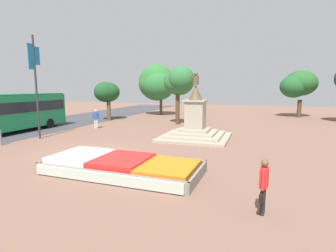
# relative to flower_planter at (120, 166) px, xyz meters

# --- Properties ---
(ground_plane) EXTENTS (89.97, 89.97, 0.00)m
(ground_plane) POSITION_rel_flower_planter_xyz_m (-3.26, 2.49, -0.31)
(ground_plane) COLOR brown
(flower_planter) EXTENTS (6.98, 3.16, 0.67)m
(flower_planter) POSITION_rel_flower_planter_xyz_m (0.00, 0.00, 0.00)
(flower_planter) COLOR #38281C
(flower_planter) RESTS_ON ground_plane
(statue_monument) EXTENTS (4.86, 4.86, 4.80)m
(statue_monument) POSITION_rel_flower_planter_xyz_m (1.34, 8.73, 0.61)
(statue_monument) COLOR gray
(statue_monument) RESTS_ON ground_plane
(banner_pole) EXTENTS (0.14, 1.26, 7.35)m
(banner_pole) POSITION_rel_flower_planter_xyz_m (-9.45, 5.00, 3.76)
(banner_pole) COLOR #2D2D33
(banner_pole) RESTS_ON ground_plane
(city_bus) EXTENTS (2.63, 11.98, 3.17)m
(city_bus) POSITION_rel_flower_planter_xyz_m (-13.51, 5.25, 1.53)
(city_bus) COLOR #197A47
(city_bus) RESTS_ON ground_plane
(pedestrian_with_handbag) EXTENTS (0.27, 0.73, 1.67)m
(pedestrian_with_handbag) POSITION_rel_flower_planter_xyz_m (5.87, -2.03, 0.63)
(pedestrian_with_handbag) COLOR black
(pedestrian_with_handbag) RESTS_ON ground_plane
(pedestrian_near_planter) EXTENTS (0.55, 0.32, 1.72)m
(pedestrian_near_planter) POSITION_rel_flower_planter_xyz_m (-8.30, 10.44, 0.69)
(pedestrian_near_planter) COLOR beige
(pedestrian_near_planter) RESTS_ON ground_plane
(kerb_bollard_mid_a) EXTENTS (0.15, 0.15, 1.02)m
(kerb_bollard_mid_a) POSITION_rel_flower_planter_xyz_m (-10.00, 2.35, 0.23)
(kerb_bollard_mid_a) COLOR slate
(kerb_bollard_mid_a) RESTS_ON ground_plane
(park_tree_far_left) EXTENTS (4.44, 4.40, 5.81)m
(park_tree_far_left) POSITION_rel_flower_planter_xyz_m (10.28, 26.66, 3.76)
(park_tree_far_left) COLOR #4C3823
(park_tree_far_left) RESTS_ON ground_plane
(park_tree_behind_statue) EXTENTS (3.21, 3.01, 5.79)m
(park_tree_behind_statue) POSITION_rel_flower_planter_xyz_m (-1.88, 15.65, 4.01)
(park_tree_behind_statue) COLOR #4C3823
(park_tree_behind_statue) RESTS_ON ground_plane
(park_tree_far_right) EXTENTS (2.67, 3.05, 4.32)m
(park_tree_far_right) POSITION_rel_flower_planter_xyz_m (-10.69, 16.26, 2.85)
(park_tree_far_right) COLOR brown
(park_tree_far_right) RESTS_ON ground_plane
(park_tree_mid_canopy) EXTENTS (5.02, 4.61, 6.77)m
(park_tree_mid_canopy) POSITION_rel_flower_planter_xyz_m (-7.44, 23.40, 3.88)
(park_tree_mid_canopy) COLOR #4C3823
(park_tree_mid_canopy) RESTS_ON ground_plane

